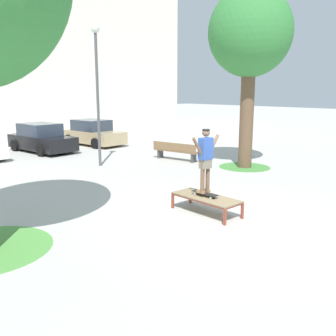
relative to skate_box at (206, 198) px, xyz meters
name	(u,v)px	position (x,y,z in m)	size (l,w,h in m)	color
ground_plane	(213,218)	(-0.13, -0.38, -0.41)	(120.00, 120.00, 0.00)	#B7B5AD
skate_box	(206,198)	(0.00, 0.00, 0.00)	(0.77, 1.90, 0.46)	brown
skateboard	(205,193)	(0.00, 0.05, 0.12)	(0.20, 0.80, 0.09)	black
skater	(205,156)	(0.00, 0.05, 1.12)	(1.00, 0.28, 1.69)	brown
tree_near_right	(250,35)	(5.80, 3.01, 4.95)	(3.35, 3.35, 7.23)	brown
grass_patch_near_right	(244,167)	(5.80, 3.01, -0.41)	(2.16, 2.16, 0.01)	#47893D
car_black	(41,139)	(1.19, 12.80, 0.28)	(2.28, 4.37, 1.50)	black
car_tan	(93,133)	(4.56, 13.18, 0.28)	(2.24, 4.35, 1.50)	tan
park_bench	(176,151)	(4.74, 6.17, 0.03)	(0.89, 2.44, 0.83)	brown
light_post	(97,75)	(1.40, 7.40, 3.41)	(0.36, 0.36, 5.83)	#4C4C51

